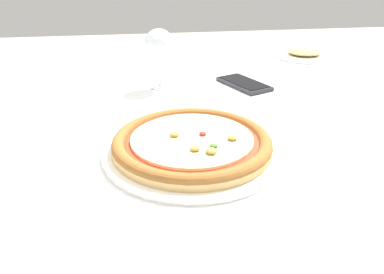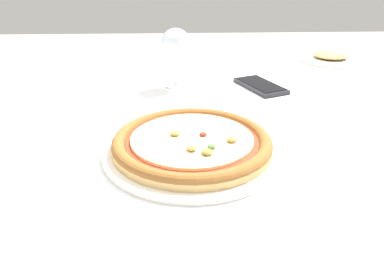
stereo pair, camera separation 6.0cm
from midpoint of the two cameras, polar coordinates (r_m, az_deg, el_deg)
name	(u,v)px [view 1 (the left image)]	position (r m, az deg, el deg)	size (l,w,h in m)	color
dining_table	(159,139)	(0.85, -7.09, -0.28)	(1.47, 1.12, 0.76)	brown
pizza_plate	(192,144)	(0.61, -2.83, -1.18)	(0.29, 0.29, 0.04)	white
wine_glass_far_left	(159,46)	(0.92, -6.97, 13.61)	(0.07, 0.07, 0.14)	silver
cell_phone	(244,84)	(0.95, 6.10, 8.05)	(0.12, 0.16, 0.01)	#232328
side_plate	(304,54)	(1.26, 15.36, 12.03)	(0.18, 0.18, 0.03)	white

